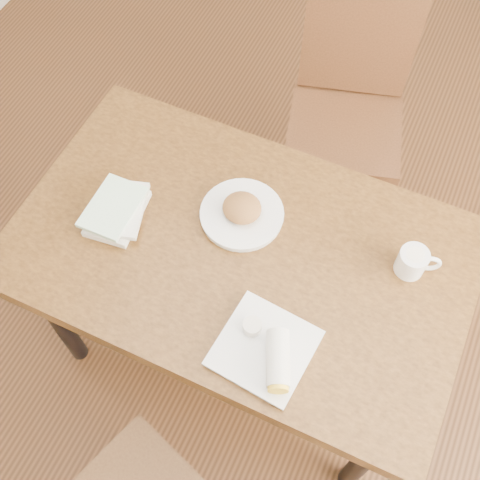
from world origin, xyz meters
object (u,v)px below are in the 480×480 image
at_px(table, 240,263).
at_px(chair_far, 349,100).
at_px(plate_scone, 242,212).
at_px(book_stack, 117,210).
at_px(plate_burrito, 268,352).
at_px(coffee_mug, 413,262).

height_order(table, chair_far, chair_far).
relative_size(plate_scone, book_stack, 1.09).
distance_m(chair_far, plate_scone, 0.79).
distance_m(table, book_stack, 0.38).
relative_size(chair_far, plate_burrito, 3.79).
bearing_deg(table, chair_far, 86.36).
height_order(coffee_mug, book_stack, coffee_mug).
bearing_deg(plate_burrito, chair_far, 97.26).
relative_size(plate_scone, coffee_mug, 2.05).
bearing_deg(table, coffee_mug, 17.16).
bearing_deg(plate_scone, coffee_mug, 4.59).
bearing_deg(coffee_mug, plate_scone, -175.41).
height_order(chair_far, plate_burrito, chair_far).
relative_size(table, plate_burrito, 5.10).
xyz_separation_m(plate_burrito, book_stack, (-0.56, 0.21, 0.00)).
bearing_deg(table, plate_scone, 111.89).
height_order(chair_far, book_stack, chair_far).
xyz_separation_m(table, book_stack, (-0.37, -0.05, 0.11)).
bearing_deg(chair_far, coffee_mug, -60.90).
xyz_separation_m(plate_scone, book_stack, (-0.33, -0.14, 0.00)).
height_order(table, coffee_mug, coffee_mug).
distance_m(plate_scone, coffee_mug, 0.49).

